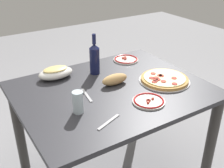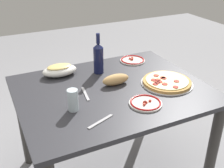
{
  "view_description": "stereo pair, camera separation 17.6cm",
  "coord_description": "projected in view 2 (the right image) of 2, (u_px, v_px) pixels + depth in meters",
  "views": [
    {
      "loc": [
        -0.84,
        -1.33,
        1.57
      ],
      "look_at": [
        0.0,
        0.0,
        0.77
      ],
      "focal_mm": 44.69,
      "sensor_mm": 36.0,
      "label": 1
    },
    {
      "loc": [
        -0.68,
        -1.41,
        1.57
      ],
      "look_at": [
        0.0,
        0.0,
        0.77
      ],
      "focal_mm": 44.69,
      "sensor_mm": 36.0,
      "label": 2
    }
  ],
  "objects": [
    {
      "name": "water_glass",
      "position": [
        73.0,
        100.0,
        1.52
      ],
      "size": [
        0.06,
        0.06,
        0.13
      ],
      "primitive_type": "cylinder",
      "color": "silver",
      "rests_on": "dining_table"
    },
    {
      "name": "bread_loaf",
      "position": [
        116.0,
        79.0,
        1.81
      ],
      "size": [
        0.18,
        0.08,
        0.07
      ],
      "primitive_type": "ellipsoid",
      "color": "tan",
      "rests_on": "dining_table"
    },
    {
      "name": "pepperoni_pizza",
      "position": [
        167.0,
        82.0,
        1.83
      ],
      "size": [
        0.34,
        0.34,
        0.03
      ],
      "color": "#B7B7BC",
      "rests_on": "dining_table"
    },
    {
      "name": "dining_table",
      "position": [
        112.0,
        105.0,
        1.83
      ],
      "size": [
        1.19,
        0.95,
        0.74
      ],
      "color": "#2D2D33",
      "rests_on": "ground"
    },
    {
      "name": "side_plate_near",
      "position": [
        145.0,
        103.0,
        1.6
      ],
      "size": [
        0.19,
        0.19,
        0.02
      ],
      "color": "white",
      "rests_on": "dining_table"
    },
    {
      "name": "baked_pasta_dish",
      "position": [
        60.0,
        70.0,
        1.93
      ],
      "size": [
        0.24,
        0.15,
        0.08
      ],
      "color": "white",
      "rests_on": "dining_table"
    },
    {
      "name": "fork_right",
      "position": [
        85.0,
        94.0,
        1.71
      ],
      "size": [
        0.04,
        0.17,
        0.0
      ],
      "primitive_type": "cube",
      "rotation": [
        0.0,
        0.0,
        1.42
      ],
      "color": "#B7B7BC",
      "rests_on": "dining_table"
    },
    {
      "name": "fork_left",
      "position": [
        101.0,
        121.0,
        1.44
      ],
      "size": [
        0.16,
        0.07,
        0.0
      ],
      "primitive_type": "cube",
      "rotation": [
        0.0,
        0.0,
        3.5
      ],
      "color": "#B7B7BC",
      "rests_on": "dining_table"
    },
    {
      "name": "side_plate_far",
      "position": [
        133.0,
        60.0,
        2.17
      ],
      "size": [
        0.19,
        0.19,
        0.02
      ],
      "color": "white",
      "rests_on": "dining_table"
    },
    {
      "name": "wine_bottle",
      "position": [
        98.0,
        58.0,
        1.94
      ],
      "size": [
        0.07,
        0.07,
        0.29
      ],
      "color": "#141942",
      "rests_on": "dining_table"
    }
  ]
}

